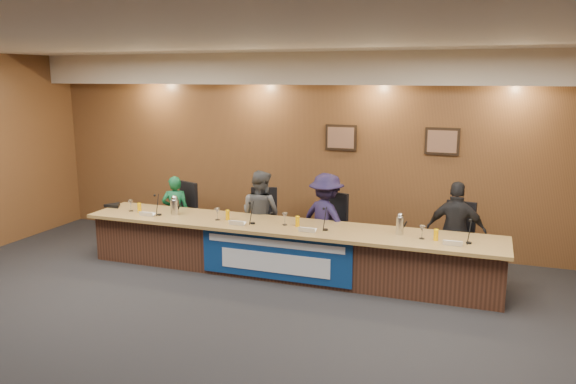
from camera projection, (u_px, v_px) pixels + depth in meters
name	position (u px, v px, depth m)	size (l,w,h in m)	color
floor	(208.00, 346.00, 6.00)	(10.00, 10.00, 0.00)	black
ceiling	(198.00, 37.00, 5.35)	(10.00, 8.00, 0.04)	silver
wall_back	(318.00, 151.00, 9.36)	(10.00, 0.04, 3.20)	brown
soffit	(314.00, 69.00, 8.86)	(10.00, 0.50, 0.50)	beige
dais_body	(285.00, 251.00, 8.14)	(6.00, 0.80, 0.70)	#422619
dais_top	(284.00, 226.00, 8.02)	(6.10, 0.95, 0.05)	olive
banner	(275.00, 257.00, 7.75)	(2.20, 0.02, 0.65)	navy
banner_text_upper	(274.00, 243.00, 7.70)	(2.00, 0.01, 0.10)	silver
banner_text_lower	(274.00, 263.00, 7.76)	(1.60, 0.01, 0.28)	silver
wall_photo_left	(341.00, 138.00, 9.15)	(0.52, 0.04, 0.42)	black
wall_photo_right	(442.00, 141.00, 8.62)	(0.52, 0.04, 0.42)	black
panelist_a	(176.00, 212.00, 9.34)	(0.45, 0.29, 1.22)	#0F502D
panelist_b	(261.00, 214.00, 8.81)	(0.68, 0.53, 1.40)	#484A4D
panelist_c	(326.00, 220.00, 8.46)	(0.92, 0.53, 1.42)	#1C163A
panelist_d	(456.00, 231.00, 7.83)	(0.83, 0.34, 1.41)	black
office_chair_a	(179.00, 218.00, 9.46)	(0.48, 0.48, 0.08)	black
office_chair_b	(263.00, 226.00, 8.95)	(0.48, 0.48, 0.08)	black
office_chair_c	(328.00, 233.00, 8.59)	(0.48, 0.48, 0.08)	black
office_chair_d	(456.00, 245.00, 7.97)	(0.48, 0.48, 0.08)	black
nameplate_a	(146.00, 214.00, 8.48)	(0.24, 0.06, 0.09)	white
microphone_a	(159.00, 215.00, 8.56)	(0.07, 0.07, 0.02)	black
juice_glass_a	(139.00, 208.00, 8.72)	(0.06, 0.06, 0.15)	#FBB400
water_glass_a	(131.00, 206.00, 8.80)	(0.08, 0.08, 0.18)	silver
nameplate_b	(236.00, 223.00, 7.96)	(0.24, 0.06, 0.09)	white
microphone_b	(253.00, 223.00, 8.06)	(0.07, 0.07, 0.02)	black
juice_glass_b	(228.00, 215.00, 8.27)	(0.06, 0.06, 0.15)	#FBB400
water_glass_b	(217.00, 214.00, 8.26)	(0.08, 0.08, 0.18)	silver
nameplate_c	(307.00, 229.00, 7.61)	(0.24, 0.06, 0.09)	white
microphone_c	(325.00, 230.00, 7.73)	(0.07, 0.07, 0.02)	black
juice_glass_c	(297.00, 221.00, 7.91)	(0.06, 0.06, 0.15)	#FBB400
water_glass_c	(285.00, 219.00, 7.98)	(0.08, 0.08, 0.18)	silver
nameplate_d	(453.00, 243.00, 7.00)	(0.24, 0.06, 0.09)	white
microphone_d	(469.00, 243.00, 7.11)	(0.07, 0.07, 0.02)	black
juice_glass_d	(436.00, 235.00, 7.24)	(0.06, 0.06, 0.15)	#FBB400
water_glass_d	(422.00, 232.00, 7.30)	(0.08, 0.08, 0.18)	silver
carafe_left	(175.00, 207.00, 8.58)	(0.13, 0.13, 0.23)	silver
carafe_right	(400.00, 226.00, 7.50)	(0.11, 0.11, 0.24)	silver
speakerphone	(114.00, 205.00, 9.10)	(0.32, 0.32, 0.05)	black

